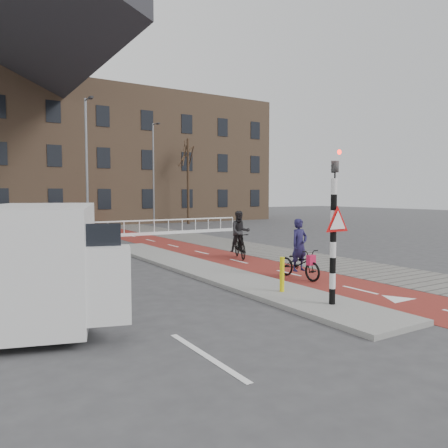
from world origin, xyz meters
TOP-DOWN VIEW (x-y plane):
  - ground at (0.00, 0.00)m, footprint 120.00×120.00m
  - bike_lane at (1.50, 10.00)m, footprint 2.50×60.00m
  - sidewalk at (4.30, 10.00)m, footprint 3.00×60.00m
  - curb_island at (-0.70, 4.00)m, footprint 1.80×16.00m
  - traffic_signal at (-0.60, -2.02)m, footprint 0.80×0.80m
  - bollard at (-0.75, -0.38)m, footprint 0.12×0.12m
  - cyclist_near at (1.17, 1.12)m, footprint 0.68×1.80m
  - cyclist_far at (1.98, 5.63)m, footprint 1.12×1.87m
  - van at (-6.36, 1.22)m, footprint 3.76×5.98m
  - railing at (-5.00, 17.00)m, footprint 28.00×0.10m
  - townhouse_row at (-3.00, 32.00)m, footprint 46.00×10.00m
  - tree_right at (9.64, 25.14)m, footprint 0.22×0.22m
  - streetlight_near at (-2.17, 13.22)m, footprint 0.12×0.12m
  - streetlight_right at (5.24, 22.37)m, footprint 0.12×0.12m

SIDE VIEW (x-z plane):
  - ground at x=0.00m, z-range 0.00..0.00m
  - bike_lane at x=1.50m, z-range 0.00..0.01m
  - sidewalk at x=4.30m, z-range 0.00..0.01m
  - curb_island at x=-0.70m, z-range 0.00..0.12m
  - railing at x=-5.00m, z-range -0.19..0.80m
  - bollard at x=-0.75m, z-range 0.12..1.02m
  - cyclist_near at x=1.17m, z-range -0.30..1.57m
  - cyclist_far at x=1.98m, z-range -0.16..1.78m
  - van at x=-6.36m, z-range 0.06..2.46m
  - traffic_signal at x=-0.60m, z-range 0.15..3.83m
  - streetlight_near at x=-2.17m, z-range 0.00..7.37m
  - tree_right at x=9.64m, z-range 0.00..7.42m
  - streetlight_right at x=5.24m, z-range 0.00..8.00m
  - townhouse_row at x=-3.00m, z-range -0.14..15.76m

